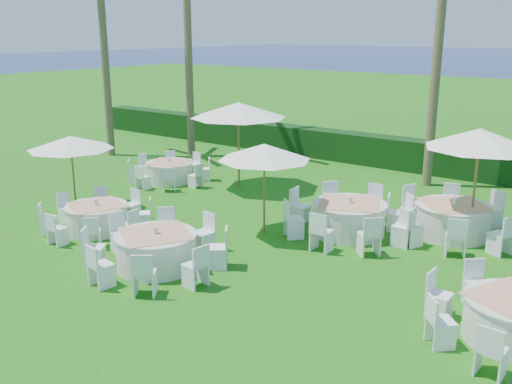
% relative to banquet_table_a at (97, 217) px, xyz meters
% --- Properties ---
extents(ground, '(120.00, 120.00, 0.00)m').
position_rel_banquet_table_a_xyz_m(ground, '(4.15, -0.15, -0.39)').
color(ground, '#146110').
rests_on(ground, ground).
extents(hedge, '(34.00, 1.00, 1.20)m').
position_rel_banquet_table_a_xyz_m(hedge, '(4.15, 11.85, 0.21)').
color(hedge, black).
rests_on(hedge, ground).
extents(banquet_table_a, '(2.94, 2.94, 0.90)m').
position_rel_banquet_table_a_xyz_m(banquet_table_a, '(0.00, 0.00, 0.00)').
color(banquet_table_a, silver).
rests_on(banquet_table_a, ground).
extents(banquet_table_b, '(3.32, 3.32, 1.00)m').
position_rel_banquet_table_a_xyz_m(banquet_table_b, '(3.11, -0.81, 0.05)').
color(banquet_table_b, silver).
rests_on(banquet_table_b, ground).
extents(banquet_table_d, '(2.93, 2.93, 0.90)m').
position_rel_banquet_table_a_xyz_m(banquet_table_d, '(-2.11, 4.96, -0.00)').
color(banquet_table_d, silver).
rests_on(banquet_table_d, ground).
extents(banquet_table_e, '(3.49, 3.49, 1.05)m').
position_rel_banquet_table_a_xyz_m(banquet_table_e, '(5.65, 3.84, 0.07)').
color(banquet_table_e, silver).
rests_on(banquet_table_e, ground).
extents(banquet_table_f, '(3.40, 3.40, 1.04)m').
position_rel_banquet_table_a_xyz_m(banquet_table_f, '(7.95, 5.37, 0.07)').
color(banquet_table_f, silver).
rests_on(banquet_table_f, ground).
extents(umbrella_a, '(2.55, 2.55, 2.27)m').
position_rel_banquet_table_a_xyz_m(umbrella_a, '(-2.13, 0.90, 1.68)').
color(umbrella_a, brown).
rests_on(umbrella_a, ground).
extents(umbrella_b, '(2.45, 2.45, 2.46)m').
position_rel_banquet_table_a_xyz_m(umbrella_b, '(3.79, 2.54, 1.85)').
color(umbrella_b, brown).
rests_on(umbrella_b, ground).
extents(umbrella_c, '(3.27, 3.27, 2.95)m').
position_rel_banquet_table_a_xyz_m(umbrella_c, '(0.35, 5.86, 2.31)').
color(umbrella_c, brown).
rests_on(umbrella_c, ground).
extents(umbrella_d, '(2.74, 2.74, 2.93)m').
position_rel_banquet_table_a_xyz_m(umbrella_d, '(8.40, 5.39, 2.28)').
color(umbrella_d, brown).
rests_on(umbrella_d, ground).
extents(palm_a, '(4.40, 4.02, 9.53)m').
position_rel_banquet_table_a_xyz_m(palm_a, '(-4.59, 8.84, 4.84)').
color(palm_a, brown).
rests_on(palm_a, ground).
extents(palm_f, '(4.28, 4.35, 8.51)m').
position_rel_banquet_table_a_xyz_m(palm_f, '(-7.45, 6.77, 4.32)').
color(palm_f, brown).
rests_on(palm_f, ground).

